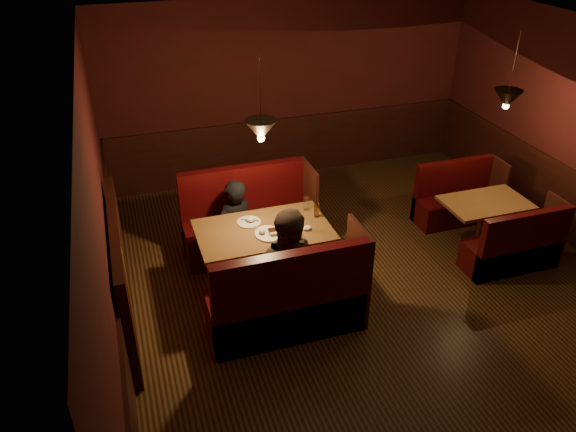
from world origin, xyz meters
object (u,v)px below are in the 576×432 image
object	(u,v)px
main_bench_far	(249,225)
second_bench_near	(515,250)
main_table	(265,242)
main_bench_near	(290,306)
second_table	(484,212)
diner_a	(234,210)
second_bench_far	(456,201)
diner_b	(294,254)

from	to	relation	value
main_bench_far	second_bench_near	bearing A→B (deg)	-25.74
main_table	main_bench_far	distance (m)	0.92
main_bench_near	second_table	distance (m)	3.21
diner_a	second_bench_far	bearing A→B (deg)	160.05
diner_b	diner_a	bearing A→B (deg)	119.15
diner_b	second_table	bearing A→B (deg)	26.69
main_bench_near	second_bench_near	bearing A→B (deg)	4.95
main_table	diner_b	distance (m)	0.68
main_bench_near	second_bench_far	size ratio (longest dim) A/B	1.37
main_table	diner_b	bearing A→B (deg)	-77.18
main_bench_near	diner_a	bearing A→B (deg)	98.64
main_table	diner_b	xyz separation A→B (m)	(0.14, -0.63, 0.21)
diner_a	diner_b	xyz separation A→B (m)	(0.36, -1.28, 0.09)
main_bench_near	diner_b	size ratio (longest dim) A/B	1.00
main_table	second_bench_near	distance (m)	3.19
main_bench_near	second_bench_near	xyz separation A→B (m)	(3.09, 0.27, -0.09)
main_bench_near	main_table	bearing A→B (deg)	91.13
main_table	second_bench_far	bearing A→B (deg)	13.25
second_table	second_bench_far	xyz separation A→B (m)	(0.03, 0.67, -0.19)
diner_b	main_bench_far	bearing A→B (deg)	108.29
main_bench_near	diner_b	world-z (taller)	diner_b
diner_a	second_table	bearing A→B (deg)	148.50
main_bench_near	second_bench_near	distance (m)	3.11
second_table	second_bench_near	xyz separation A→B (m)	(0.03, -0.67, -0.19)
main_table	second_bench_near	world-z (taller)	main_table
diner_a	main_bench_near	bearing A→B (deg)	77.38
main_table	second_bench_near	xyz separation A→B (m)	(3.11, -0.61, -0.36)
main_bench_near	second_bench_far	bearing A→B (deg)	27.53
main_bench_far	second_bench_far	size ratio (longest dim) A/B	1.37
diner_b	main_bench_near	bearing A→B (deg)	-102.86
main_table	second_table	world-z (taller)	main_table
main_table	second_table	size ratio (longest dim) A/B	1.38
second_bench_near	diner_a	xyz separation A→B (m)	(-3.33, 1.27, 0.48)
second_table	second_bench_near	size ratio (longest dim) A/B	0.90
second_bench_far	diner_b	xyz separation A→B (m)	(-2.97, -1.36, 0.57)
main_bench_near	main_bench_far	bearing A→B (deg)	90.00
main_bench_near	second_table	world-z (taller)	main_bench_near
main_bench_far	main_bench_near	bearing A→B (deg)	-90.00
diner_b	second_bench_near	bearing A→B (deg)	13.83
second_table	second_bench_far	world-z (taller)	second_bench_far
main_bench_near	diner_b	bearing A→B (deg)	63.61
main_bench_far	diner_b	bearing A→B (deg)	-85.24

